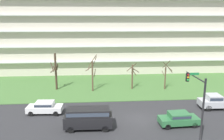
% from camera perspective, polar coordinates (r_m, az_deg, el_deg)
% --- Properties ---
extents(ground, '(160.00, 160.00, 0.00)m').
position_cam_1_polar(ground, '(28.19, 7.02, -12.12)').
color(ground, '#2D2D30').
extents(grass_lawn_strip, '(80.00, 16.00, 0.08)m').
position_cam_1_polar(grass_lawn_strip, '(41.13, 3.31, -3.88)').
color(grass_lawn_strip, '#477238').
rests_on(grass_lawn_strip, ground).
extents(apartment_building, '(53.27, 14.35, 18.74)m').
position_cam_1_polar(apartment_building, '(54.06, 1.42, 10.19)').
color(apartment_building, beige).
rests_on(apartment_building, ground).
extents(tree_far_left, '(1.51, 1.90, 6.28)m').
position_cam_1_polar(tree_far_left, '(39.04, -13.98, -0.30)').
color(tree_far_left, '#423023').
rests_on(tree_far_left, ground).
extents(tree_left, '(1.97, 1.65, 6.13)m').
position_cam_1_polar(tree_left, '(37.36, -4.92, -0.88)').
color(tree_left, brown).
rests_on(tree_left, ground).
extents(tree_center, '(2.03, 2.06, 4.36)m').
position_cam_1_polar(tree_center, '(38.61, 5.18, -1.34)').
color(tree_center, brown).
rests_on(tree_center, ground).
extents(tree_right, '(1.94, 2.06, 4.99)m').
position_cam_1_polar(tree_right, '(39.22, 13.35, -1.37)').
color(tree_right, brown).
rests_on(tree_right, ground).
extents(van_black_near_left, '(5.23, 2.09, 2.36)m').
position_cam_1_polar(van_black_near_left, '(25.33, -6.00, -11.61)').
color(van_black_near_left, black).
rests_on(van_black_near_left, ground).
extents(sedan_green_center_left, '(4.49, 2.04, 1.57)m').
position_cam_1_polar(sedan_green_center_left, '(27.13, 16.39, -11.58)').
color(sedan_green_center_left, '#2D6B3D').
rests_on(sedan_green_center_left, ground).
extents(pickup_silver_center_right, '(5.47, 2.19, 1.95)m').
position_cam_1_polar(pickup_silver_center_right, '(33.75, 25.07, -7.14)').
color(pickup_silver_center_right, '#B7BABF').
rests_on(pickup_silver_center_right, ground).
extents(sedan_white_near_right, '(4.49, 2.03, 1.57)m').
position_cam_1_polar(sedan_white_near_right, '(30.38, -16.52, -8.90)').
color(sedan_white_near_right, white).
rests_on(sedan_white_near_right, ground).
extents(traffic_signal_mast, '(0.90, 4.29, 6.74)m').
position_cam_1_polar(traffic_signal_mast, '(23.16, 20.60, -6.45)').
color(traffic_signal_mast, black).
rests_on(traffic_signal_mast, ground).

